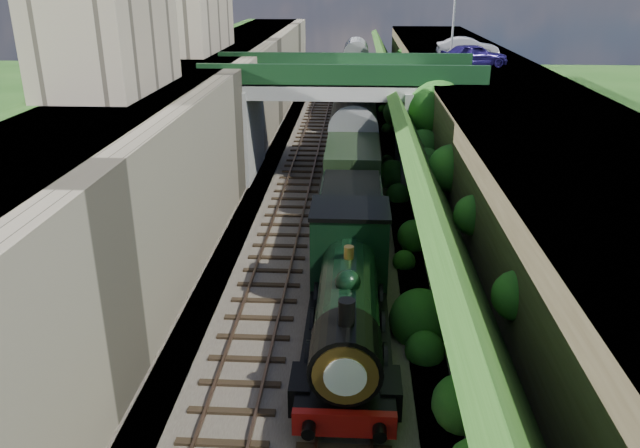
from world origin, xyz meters
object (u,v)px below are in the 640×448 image
at_px(car_blue, 474,55).
at_px(locomotive, 348,299).
at_px(road_bridge, 350,112).
at_px(tree, 437,111).
at_px(tender, 351,224).
at_px(car_silver, 467,48).
at_px(lamppost, 455,11).

height_order(car_blue, locomotive, car_blue).
relative_size(road_bridge, tree, 2.42).
distance_m(locomotive, tender, 7.37).
bearing_deg(car_silver, lamppost, 153.35).
relative_size(locomotive, tender, 1.70).
height_order(car_blue, tender, car_blue).
relative_size(lamppost, car_blue, 1.40).
height_order(tree, lamppost, lamppost).
height_order(road_bridge, tender, road_bridge).
bearing_deg(tender, locomotive, -90.00).
bearing_deg(lamppost, locomotive, -104.07).
xyz_separation_m(car_blue, locomotive, (-7.66, -23.96, -5.09)).
bearing_deg(tree, locomotive, -105.21).
xyz_separation_m(car_blue, tender, (-7.66, -16.60, -5.36)).
bearing_deg(locomotive, road_bridge, 90.75).
xyz_separation_m(lamppost, locomotive, (-6.54, -26.10, -7.67)).
xyz_separation_m(road_bridge, locomotive, (0.26, -19.55, -2.18)).
bearing_deg(road_bridge, car_silver, 48.10).
relative_size(car_blue, car_silver, 0.99).
relative_size(car_blue, locomotive, 0.42).
height_order(tree, tender, tree).
bearing_deg(tree, car_silver, 73.83).
relative_size(tree, car_blue, 1.54).
bearing_deg(car_silver, road_bridge, 140.43).
distance_m(lamppost, car_silver, 4.03).
bearing_deg(locomotive, car_blue, 72.27).
bearing_deg(road_bridge, tree, -24.07).
relative_size(road_bridge, lamppost, 2.67).
distance_m(car_silver, locomotive, 30.32).
xyz_separation_m(lamppost, car_blue, (1.12, -2.14, -2.58)).
xyz_separation_m(tree, locomotive, (-4.71, -17.34, -2.75)).
relative_size(lamppost, car_silver, 1.38).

